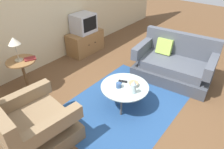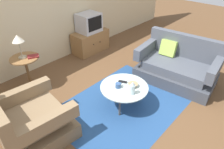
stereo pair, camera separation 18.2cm
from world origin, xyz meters
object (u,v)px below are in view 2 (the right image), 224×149
armchair (30,123)px  tv_remote_dark (123,82)px  couch (177,67)px  side_table (26,66)px  tv_stand (90,42)px  book (33,56)px  mug (118,85)px  television (89,23)px  vase (132,88)px  table_lamp (18,40)px  coffee_table (124,88)px  bowl (133,85)px

armchair → tv_remote_dark: size_ratio=6.76×
couch → side_table: 2.92m
tv_stand → book: book is taller
mug → armchair: bearing=160.4°
couch → television: (-0.29, 2.27, 0.46)m
mug → book: bearing=110.6°
tv_stand → couch: bearing=-82.8°
tv_stand → vase: vase is taller
tv_stand → vase: bearing=-117.0°
armchair → table_lamp: size_ratio=2.37×
armchair → mug: (1.33, -0.47, 0.16)m
coffee_table → tv_remote_dark: bearing=50.0°
table_lamp → bowl: bearing=-63.5°
coffee_table → side_table: side_table is taller
side_table → mug: (0.71, -1.65, -0.01)m
mug → table_lamp: bearing=113.6°
couch → tv_remote_dark: bearing=67.6°
vase → book: bearing=108.5°
television → mug: television is taller
couch → mug: couch is taller
couch → bowl: 1.27m
side_table → table_lamp: 0.53m
vase → bowl: size_ratio=1.38×
book → tv_remote_dark: bearing=-38.5°
side_table → tv_stand: side_table is taller
table_lamp → bowl: table_lamp is taller
table_lamp → couch: bearing=-42.8°
book → bowl: bearing=-40.7°
coffee_table → tv_remote_dark: (0.08, 0.10, 0.04)m
couch → mug: 1.48m
vase → table_lamp: bearing=111.4°
table_lamp → side_table: bearing=-46.9°
armchair → tv_stand: size_ratio=1.12×
couch → tv_stand: (-0.29, 2.26, -0.03)m
armchair → coffee_table: armchair is taller
television → table_lamp: (-1.88, -0.27, 0.23)m
vase → book: size_ratio=0.96×
coffee_table → tv_stand: size_ratio=0.86×
mug → tv_remote_dark: mug is taller
bowl → book: bearing=114.1°
coffee_table → tv_remote_dark: 0.13m
couch → mug: size_ratio=12.09×
couch → vase: size_ratio=6.97×
armchair → vase: bearing=67.2°
vase → tv_remote_dark: 0.35m
bowl → table_lamp: bearing=116.5°
coffee_table → vase: bearing=-105.1°
bowl → couch: bearing=-7.6°
tv_stand → book: (-1.73, -0.38, 0.39)m
tv_stand → mug: 2.25m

